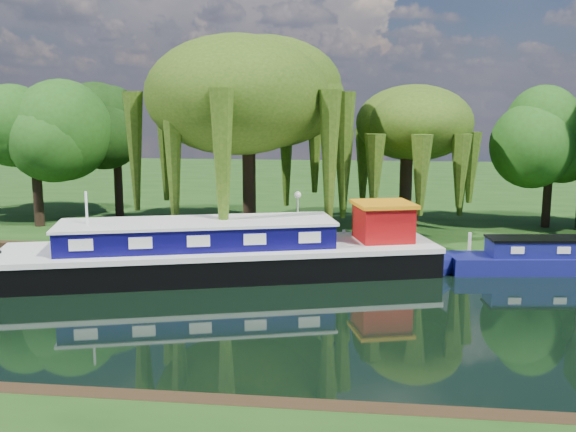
# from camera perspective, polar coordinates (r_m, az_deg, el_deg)

# --- Properties ---
(ground) EXTENTS (120.00, 120.00, 0.00)m
(ground) POSITION_cam_1_polar(r_m,az_deg,el_deg) (23.93, -3.01, -8.32)
(ground) COLOR black
(far_bank) EXTENTS (120.00, 52.00, 0.45)m
(far_bank) POSITION_cam_1_polar(r_m,az_deg,el_deg) (56.99, 2.83, 2.55)
(far_bank) COLOR #17390F
(far_bank) RESTS_ON ground
(dutch_barge) EXTENTS (19.51, 9.38, 4.02)m
(dutch_barge) POSITION_cam_1_polar(r_m,az_deg,el_deg) (28.57, -5.55, -3.26)
(dutch_barge) COLOR black
(dutch_barge) RESTS_ON ground
(red_dinghy) EXTENTS (3.81, 3.03, 0.71)m
(red_dinghy) POSITION_cam_1_polar(r_m,az_deg,el_deg) (32.18, -20.61, -4.19)
(red_dinghy) COLOR maroon
(red_dinghy) RESTS_ON ground
(willow_left) EXTENTS (8.43, 8.43, 10.11)m
(willow_left) POSITION_cam_1_polar(r_m,az_deg,el_deg) (34.05, -3.55, 10.40)
(willow_left) COLOR black
(willow_left) RESTS_ON far_bank
(willow_right) EXTENTS (5.99, 5.99, 7.30)m
(willow_right) POSITION_cam_1_polar(r_m,az_deg,el_deg) (36.79, 10.55, 7.07)
(willow_right) COLOR black
(willow_right) RESTS_ON far_bank
(tree_far_left) EXTENTS (5.06, 5.06, 8.16)m
(tree_far_left) POSITION_cam_1_polar(r_m,az_deg,el_deg) (39.80, -21.68, 7.12)
(tree_far_left) COLOR black
(tree_far_left) RESTS_ON far_bank
(tree_far_mid) EXTENTS (4.68, 4.68, 7.66)m
(tree_far_mid) POSITION_cam_1_polar(r_m,az_deg,el_deg) (41.90, -15.04, 7.18)
(tree_far_mid) COLOR black
(tree_far_mid) RESTS_ON far_bank
(tree_far_right) EXTENTS (4.24, 4.24, 6.95)m
(tree_far_right) POSITION_cam_1_polar(r_m,az_deg,el_deg) (39.62, 22.32, 5.92)
(tree_far_right) COLOR black
(tree_far_right) RESTS_ON far_bank
(lamppost) EXTENTS (0.36, 0.36, 2.56)m
(lamppost) POSITION_cam_1_polar(r_m,az_deg,el_deg) (33.45, 0.86, 1.19)
(lamppost) COLOR silver
(lamppost) RESTS_ON far_bank
(mooring_posts) EXTENTS (19.16, 0.16, 1.00)m
(mooring_posts) POSITION_cam_1_polar(r_m,az_deg,el_deg) (31.78, -1.33, -1.96)
(mooring_posts) COLOR silver
(mooring_posts) RESTS_ON far_bank
(reeds_near) EXTENTS (33.70, 1.50, 1.10)m
(reeds_near) POSITION_cam_1_polar(r_m,az_deg,el_deg) (16.61, 16.98, -15.18)
(reeds_near) COLOR #1A4E14
(reeds_near) RESTS_ON ground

